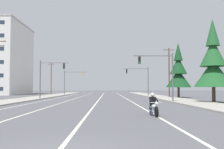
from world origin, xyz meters
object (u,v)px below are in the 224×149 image
Objects in this scene: conifer_tree_right_verge_far at (178,72)px; motorcycle_with_rider at (153,106)px; traffic_signal_mid_left at (71,79)px; traffic_signal_mid_right at (141,77)px; traffic_signal_near_right at (161,69)px; utility_pole_right_far at (169,71)px; traffic_signal_near_left at (48,74)px; conifer_tree_right_verge_near at (213,64)px; utility_pole_left_far at (51,78)px.

motorcycle_with_rider is at bearing -107.35° from conifer_tree_right_verge_far.
traffic_signal_mid_left is 28.84m from conifer_tree_right_verge_far.
traffic_signal_mid_right is (4.02, 39.42, 3.54)m from motorcycle_with_rider.
utility_pole_right_far is (5.91, 21.54, 1.16)m from traffic_signal_near_right.
conifer_tree_right_verge_near is at bearing -26.54° from traffic_signal_near_left.
conifer_tree_right_verge_near reaches higher than traffic_signal_mid_left.
traffic_signal_near_right is 1.00× the size of traffic_signal_near_left.
motorcycle_with_rider is 52.61m from traffic_signal_mid_left.
traffic_signal_mid_right is at bearing 84.18° from motorcycle_with_rider.
motorcycle_with_rider is 29.26m from traffic_signal_near_left.
conifer_tree_right_verge_near is 17.97m from conifer_tree_right_verge_far.
traffic_signal_near_left is 0.60× the size of conifer_tree_right_verge_far.
utility_pole_right_far is at bearing 96.34° from conifer_tree_right_verge_far.
traffic_signal_near_right is 0.70× the size of utility_pole_left_far.
motorcycle_with_rider is 0.35× the size of traffic_signal_mid_right.
conifer_tree_right_verge_near is (22.32, -11.15, 0.59)m from traffic_signal_near_left.
utility_pole_right_far is 35.47m from utility_pole_left_far.
conifer_tree_right_verge_near is at bearing -56.84° from utility_pole_left_far.
traffic_signal_near_right is 1.00× the size of traffic_signal_mid_left.
conifer_tree_right_verge_far reaches higher than traffic_signal_mid_left.
conifer_tree_right_verge_far is (22.81, 6.81, 0.63)m from traffic_signal_near_left.
utility_pole_left_far is at bearing 129.90° from traffic_signal_mid_left.
conifer_tree_right_verge_far is at bearing -38.63° from traffic_signal_mid_left.
conifer_tree_right_verge_far reaches higher than utility_pole_left_far.
traffic_signal_near_right reaches higher than motorcycle_with_rider.
traffic_signal_near_right is 17.64m from conifer_tree_right_verge_far.
traffic_signal_mid_left is 0.60× the size of conifer_tree_right_verge_far.
conifer_tree_right_verge_far is (10.32, 33.04, 4.12)m from motorcycle_with_rider.
traffic_signal_mid_left is at bearing 121.49° from conifer_tree_right_verge_near.
conifer_tree_right_verge_far is (6.31, -6.38, 0.58)m from traffic_signal_mid_right.
conifer_tree_right_verge_far is at bearing 72.65° from motorcycle_with_rider.
utility_pole_left_far reaches higher than motorcycle_with_rider.
traffic_signal_near_right is 48.14m from utility_pole_left_far.
traffic_signal_near_left is at bearing -141.37° from traffic_signal_mid_right.
utility_pole_left_far is at bearing 101.07° from traffic_signal_near_left.
traffic_signal_mid_right is at bearing -35.64° from traffic_signal_mid_left.
conifer_tree_right_verge_far reaches higher than traffic_signal_near_left.
utility_pole_right_far is 1.13× the size of utility_pole_left_far.
traffic_signal_mid_left is at bearing 103.44° from motorcycle_with_rider.
motorcycle_with_rider is at bearing -103.00° from traffic_signal_near_right.
utility_pole_right_far is at bearing 28.26° from traffic_signal_near_left.
utility_pole_right_far is at bearing 74.66° from traffic_signal_near_right.
traffic_signal_mid_left is 0.61× the size of utility_pole_right_far.
conifer_tree_right_verge_far is (29.23, -26.02, 0.07)m from utility_pole_left_far.
traffic_signal_near_left is 1.00× the size of traffic_signal_mid_right.
traffic_signal_mid_right is 30.20m from utility_pole_left_far.
utility_pole_right_far is 5.20m from conifer_tree_right_verge_far.
conifer_tree_right_verge_far is at bearing 16.63° from traffic_signal_near_left.
motorcycle_with_rider is 18.46m from conifer_tree_right_verge_near.
motorcycle_with_rider is at bearing -64.54° from traffic_signal_near_left.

